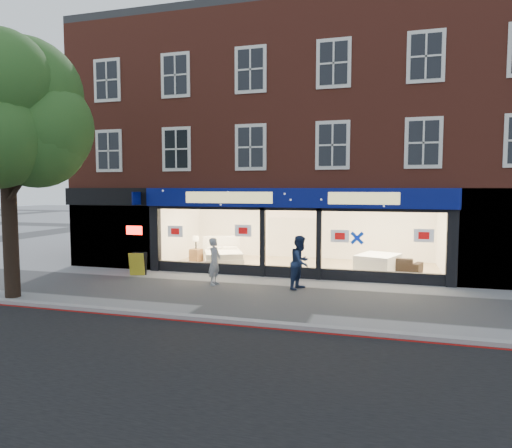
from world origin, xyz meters
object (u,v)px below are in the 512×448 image
at_px(a_board, 138,264).
at_px(pedestrian_grey, 215,261).
at_px(display_bed, 223,257).
at_px(mattress_stack, 378,263).
at_px(pedestrian_blue, 300,262).
at_px(sofa, 394,264).

xyz_separation_m(a_board, pedestrian_grey, (3.39, -0.74, 0.37)).
relative_size(display_bed, pedestrian_grey, 1.51).
bearing_deg(mattress_stack, pedestrian_blue, -125.37).
distance_m(a_board, pedestrian_grey, 3.49).
distance_m(display_bed, pedestrian_blue, 5.19).
bearing_deg(a_board, display_bed, 33.73).
distance_m(sofa, a_board, 9.79).
distance_m(display_bed, a_board, 3.67).
bearing_deg(mattress_stack, a_board, -162.34).
distance_m(a_board, pedestrian_blue, 6.37).
relative_size(mattress_stack, pedestrian_grey, 1.26).
bearing_deg(pedestrian_blue, mattress_stack, -17.44).
height_order(mattress_stack, a_board, a_board).
height_order(a_board, pedestrian_blue, pedestrian_blue).
distance_m(display_bed, mattress_stack, 6.32).
height_order(mattress_stack, sofa, mattress_stack).
height_order(sofa, a_board, a_board).
relative_size(sofa, a_board, 2.28).
bearing_deg(sofa, mattress_stack, 37.97).
relative_size(mattress_stack, pedestrian_blue, 1.16).
height_order(display_bed, pedestrian_grey, pedestrian_grey).
relative_size(sofa, pedestrian_blue, 1.13).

